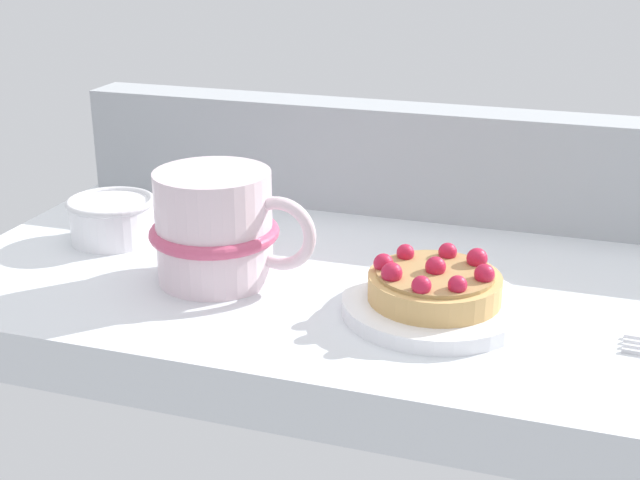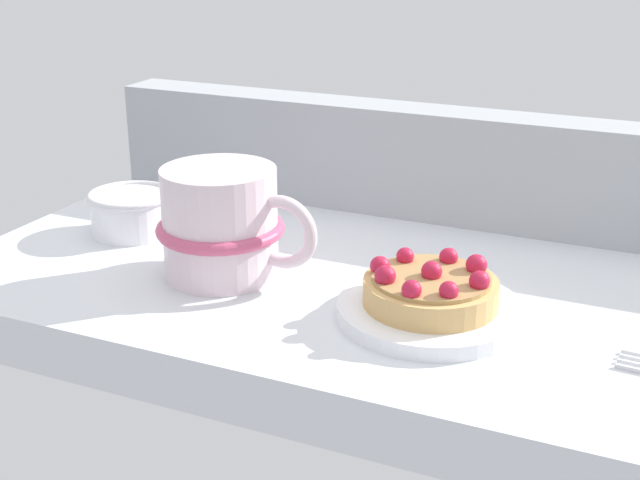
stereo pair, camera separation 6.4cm
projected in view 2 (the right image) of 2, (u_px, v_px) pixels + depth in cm
name	position (u px, v px, depth cm)	size (l,w,h in cm)	color
ground_plane	(381.00, 299.00, 70.34)	(68.57, 36.53, 4.14)	silver
window_rail_back	(441.00, 164.00, 81.18)	(67.20, 5.06, 10.23)	#9EA3A8
dessert_plate	(430.00, 312.00, 62.10)	(13.32, 13.32, 1.13)	white
raspberry_tart	(431.00, 288.00, 61.44)	(9.60, 9.60, 3.32)	tan
coffee_mug	(223.00, 224.00, 68.17)	(13.44, 10.17, 8.81)	silver
sugar_bowl	(134.00, 210.00, 78.24)	(7.72, 7.72, 3.85)	white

